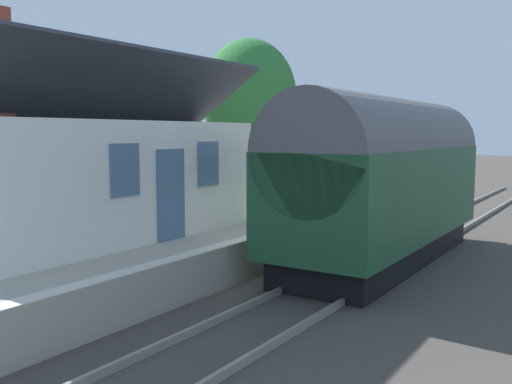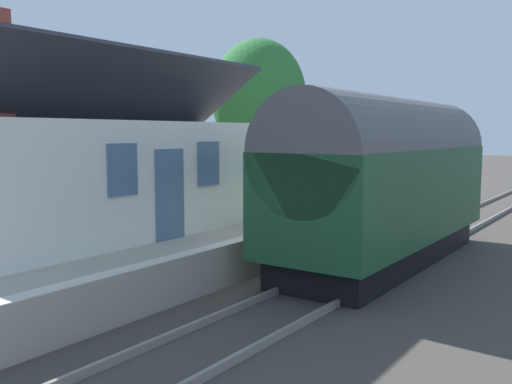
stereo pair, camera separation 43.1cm
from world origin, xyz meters
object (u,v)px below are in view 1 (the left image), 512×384
object	(u,v)px
station_building	(90,173)
tree_far_right	(46,95)
planter_edge_far	(299,206)
tree_distant	(249,97)
train	(384,178)
planter_by_door	(252,193)
bench_mid_platform	(287,197)
bench_near_building	(344,186)
lamp_post_platform	(323,131)

from	to	relation	value
station_building	tree_far_right	bearing A→B (deg)	57.31
planter_edge_far	tree_distant	size ratio (longest dim) A/B	0.09
station_building	planter_edge_far	world-z (taller)	station_building
train	planter_edge_far	xyz separation A→B (m)	(0.60, 2.87, -0.99)
planter_by_door	tree_far_right	bearing A→B (deg)	86.80
bench_mid_platform	tree_far_right	world-z (taller)	tree_far_right
bench_mid_platform	planter_by_door	bearing A→B (deg)	64.01
bench_near_building	planter_by_door	world-z (taller)	bench_near_building
train	lamp_post_platform	size ratio (longest dim) A/B	2.49
train	tree_far_right	xyz separation A→B (m)	(2.64, 17.39, 2.96)
station_building	planter_edge_far	bearing A→B (deg)	-26.25
station_building	bench_near_building	world-z (taller)	station_building
planter_by_door	tree_distant	world-z (taller)	tree_distant
bench_near_building	tree_far_right	size ratio (longest dim) A/B	0.20
train	planter_by_door	xyz separation A→B (m)	(1.97, 5.46, -0.89)
station_building	lamp_post_platform	world-z (taller)	station_building
train	bench_near_building	distance (m)	6.58
tree_far_right	bench_mid_platform	bearing A→B (deg)	-96.63
planter_by_door	tree_far_right	distance (m)	12.55
bench_near_building	lamp_post_platform	size ratio (longest dim) A/B	0.39
bench_mid_platform	tree_distant	world-z (taller)	tree_distant
train	bench_near_building	bearing A→B (deg)	33.19
bench_mid_platform	lamp_post_platform	size ratio (longest dim) A/B	0.39
station_building	lamp_post_platform	bearing A→B (deg)	-18.27
planter_edge_far	tree_far_right	bearing A→B (deg)	81.98
bench_mid_platform	lamp_post_platform	xyz separation A→B (m)	(1.61, -0.43, 2.06)
station_building	bench_mid_platform	size ratio (longest dim) A/B	5.76
planter_by_door	planter_edge_far	distance (m)	2.94
train	bench_near_building	size ratio (longest dim) A/B	6.39
planter_by_door	bench_mid_platform	bearing A→B (deg)	-115.99
station_building	bench_near_building	size ratio (longest dim) A/B	5.75
station_building	tree_distant	xyz separation A→B (m)	(16.24, 6.27, 2.89)
bench_near_building	tree_far_right	xyz separation A→B (m)	(-2.82, 13.82, 3.76)
bench_near_building	tree_far_right	world-z (taller)	tree_far_right
planter_edge_far	tree_far_right	xyz separation A→B (m)	(2.05, 14.52, 3.94)
planter_by_door	planter_edge_far	size ratio (longest dim) A/B	0.97
train	lamp_post_platform	world-z (taller)	lamp_post_platform
bench_near_building	lamp_post_platform	bearing A→B (deg)	-170.35
planter_by_door	tree_distant	distance (m)	12.01
station_building	bench_mid_platform	xyz separation A→B (m)	(5.96, -2.07, -1.02)
lamp_post_platform	tree_far_right	bearing A→B (deg)	90.01
station_building	planter_by_door	size ratio (longest dim) A/B	10.99
planter_by_door	lamp_post_platform	distance (m)	3.27
bench_mid_platform	planter_edge_far	distance (m)	0.81
tree_far_right	bench_near_building	bearing A→B (deg)	-78.47
tree_far_right	station_building	bearing A→B (deg)	-122.69
tree_distant	tree_far_right	bearing A→B (deg)	147.50
station_building	planter_by_door	distance (m)	6.99
train	bench_mid_platform	world-z (taller)	train
bench_mid_platform	tree_far_right	bearing A→B (deg)	83.37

